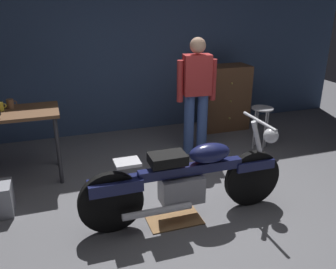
% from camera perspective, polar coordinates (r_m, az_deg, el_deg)
% --- Properties ---
extents(ground_plane, '(12.00, 12.00, 0.00)m').
position_cam_1_polar(ground_plane, '(3.96, 3.60, -12.30)').
color(ground_plane, slate).
extents(back_wall, '(8.00, 0.12, 3.10)m').
position_cam_1_polar(back_wall, '(6.02, -6.35, 15.04)').
color(back_wall, '#384C70').
rests_on(back_wall, ground_plane).
extents(workbench, '(1.30, 0.64, 0.90)m').
position_cam_1_polar(workbench, '(4.69, -24.82, 1.88)').
color(workbench, brown).
rests_on(workbench, ground_plane).
extents(motorcycle, '(2.19, 0.60, 1.00)m').
position_cam_1_polar(motorcycle, '(3.67, 3.18, -7.00)').
color(motorcycle, black).
rests_on(motorcycle, ground_plane).
extents(person_standing, '(0.57, 0.26, 1.67)m').
position_cam_1_polar(person_standing, '(5.10, 4.55, 6.85)').
color(person_standing, '#405B9C').
rests_on(person_standing, ground_plane).
extents(shop_stool, '(0.32, 0.32, 0.64)m').
position_cam_1_polar(shop_stool, '(5.53, 14.70, 2.75)').
color(shop_stool, '#B2B2B7').
rests_on(shop_stool, ground_plane).
extents(wooden_dresser, '(0.80, 0.47, 1.10)m').
position_cam_1_polar(wooden_dresser, '(6.26, 8.96, 5.81)').
color(wooden_dresser, brown).
rests_on(wooden_dresser, ground_plane).
extents(drip_tray, '(0.56, 0.40, 0.01)m').
position_cam_1_polar(drip_tray, '(3.86, 0.86, -13.14)').
color(drip_tray, olive).
rests_on(drip_tray, ground_plane).
extents(mug_yellow_tall, '(0.11, 0.07, 0.10)m').
position_cam_1_polar(mug_yellow_tall, '(4.73, -25.10, 4.07)').
color(mug_yellow_tall, yellow).
rests_on(mug_yellow_tall, workbench).
extents(mug_brown_stoneware, '(0.12, 0.09, 0.11)m').
position_cam_1_polar(mug_brown_stoneware, '(4.78, -23.79, 4.51)').
color(mug_brown_stoneware, brown).
rests_on(mug_brown_stoneware, workbench).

